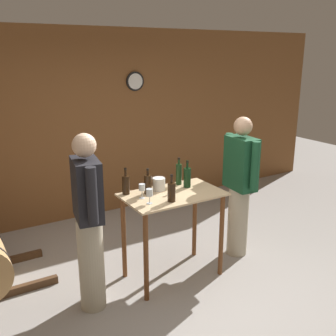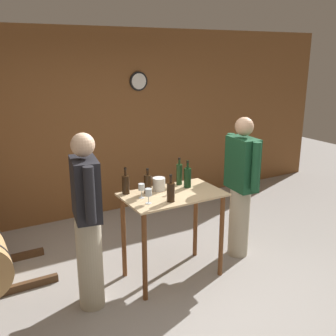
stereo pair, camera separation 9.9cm
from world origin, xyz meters
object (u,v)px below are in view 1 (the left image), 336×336
object	(u,v)px
wine_bottle_center	(172,191)
wine_bottle_right	(179,174)
wine_bottle_far_left	(126,184)
person_visitor_with_scarf	(240,184)
person_host	(89,220)
wine_bottle_left	(148,184)
wine_bottle_far_right	(187,177)
wine_glass_near_left	(149,193)
wine_glass_near_center	(142,188)
ice_bucket	(159,184)

from	to	relation	value
wine_bottle_center	wine_bottle_right	distance (m)	0.53
wine_bottle_far_left	person_visitor_with_scarf	world-z (taller)	person_visitor_with_scarf
wine_bottle_center	person_host	world-z (taller)	person_host
wine_bottle_left	wine_bottle_far_right	world-z (taller)	wine_bottle_far_right
wine_bottle_center	wine_bottle_right	size ratio (longest dim) A/B	0.91
wine_bottle_center	wine_glass_near_left	distance (m)	0.22
wine_bottle_far_left	wine_bottle_far_right	distance (m)	0.68
wine_bottle_far_left	wine_bottle_left	distance (m)	0.23
wine_bottle_left	wine_glass_near_left	distance (m)	0.28
person_host	person_visitor_with_scarf	distance (m)	1.87
wine_bottle_far_right	wine_glass_near_left	bearing A→B (deg)	-159.48
wine_bottle_far_right	wine_glass_near_left	size ratio (longest dim) A/B	2.00
wine_bottle_left	wine_glass_near_center	bearing A→B (deg)	-141.73
wine_bottle_center	wine_glass_near_center	bearing A→B (deg)	132.34
wine_glass_near_center	person_visitor_with_scarf	xyz separation A→B (m)	(1.26, -0.02, -0.18)
wine_bottle_center	person_visitor_with_scarf	size ratio (longest dim) A/B	0.17
person_host	wine_glass_near_left	bearing A→B (deg)	-4.28
wine_bottle_left	wine_bottle_right	bearing A→B (deg)	11.15
wine_bottle_left	wine_bottle_right	world-z (taller)	wine_bottle_right
ice_bucket	person_visitor_with_scarf	world-z (taller)	person_visitor_with_scarf
wine_bottle_right	person_visitor_with_scarf	world-z (taller)	person_visitor_with_scarf
wine_bottle_far_right	person_host	xyz separation A→B (m)	(-1.18, -0.17, -0.17)
person_host	wine_glass_near_center	bearing A→B (deg)	11.16
wine_bottle_far_left	ice_bucket	bearing A→B (deg)	-11.35
wine_bottle_center	ice_bucket	bearing A→B (deg)	80.39
wine_bottle_left	person_visitor_with_scarf	distance (m)	1.16
wine_bottle_far_right	person_host	world-z (taller)	person_host
wine_glass_near_center	ice_bucket	distance (m)	0.30
wine_bottle_center	person_host	distance (m)	0.83
wine_bottle_far_right	wine_bottle_right	bearing A→B (deg)	102.65
wine_bottle_left	ice_bucket	xyz separation A→B (m)	(0.15, 0.03, -0.04)
wine_bottle_right	person_visitor_with_scarf	bearing A→B (deg)	-15.71
wine_glass_near_left	person_host	world-z (taller)	person_host
wine_bottle_right	wine_glass_near_left	distance (m)	0.65
wine_bottle_far_right	wine_bottle_far_left	bearing A→B (deg)	167.78
wine_bottle_far_right	ice_bucket	distance (m)	0.32
wine_glass_near_center	person_host	bearing A→B (deg)	-168.84
wine_glass_near_center	person_visitor_with_scarf	distance (m)	1.27
wine_bottle_right	person_host	xyz separation A→B (m)	(-1.15, -0.30, -0.18)
wine_bottle_center	wine_bottle_far_right	distance (m)	0.46
wine_glass_near_left	wine_glass_near_center	world-z (taller)	same
wine_bottle_far_left	person_visitor_with_scarf	xyz separation A→B (m)	(1.35, -0.22, -0.17)
ice_bucket	person_host	distance (m)	0.91
wine_bottle_left	wine_bottle_center	bearing A→B (deg)	-74.28
wine_glass_near_center	wine_bottle_center	bearing A→B (deg)	-47.66
wine_bottle_center	wine_glass_near_left	bearing A→B (deg)	163.78
wine_bottle_right	ice_bucket	bearing A→B (deg)	-169.64
ice_bucket	person_visitor_with_scarf	bearing A→B (deg)	-8.52
wine_bottle_center	person_host	xyz separation A→B (m)	(-0.81, 0.11, -0.16)
ice_bucket	person_visitor_with_scarf	xyz separation A→B (m)	(1.00, -0.15, -0.14)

